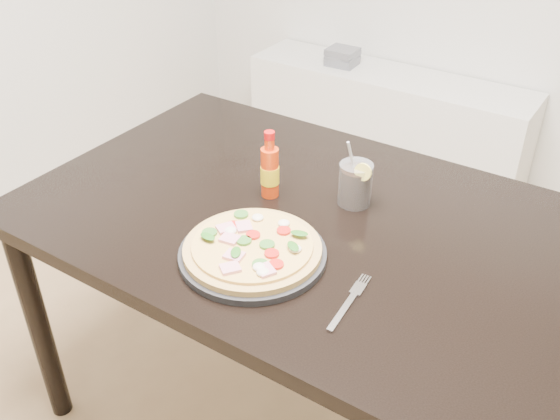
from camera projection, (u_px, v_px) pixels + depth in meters
The scene contains 8 objects.
dining_table at pixel (306, 242), 1.57m from camera, with size 1.40×0.90×0.75m.
plate at pixel (253, 254), 1.38m from camera, with size 0.33×0.33×0.02m, color black.
pizza at pixel (252, 247), 1.37m from camera, with size 0.31×0.31×0.03m.
hot_sauce_bottle at pixel (270, 171), 1.56m from camera, with size 0.06×0.06×0.18m.
cola_cup at pixel (355, 185), 1.54m from camera, with size 0.09×0.08×0.17m.
fork at pixel (350, 300), 1.26m from camera, with size 0.03×0.19×0.00m.
media_console at pixel (385, 121), 3.12m from camera, with size 1.40×0.34×0.50m, color white.
cd_stack at pixel (342, 57), 3.06m from camera, with size 0.14×0.12×0.08m.
Camera 1 is at (0.32, -0.60, 1.60)m, focal length 40.00 mm.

